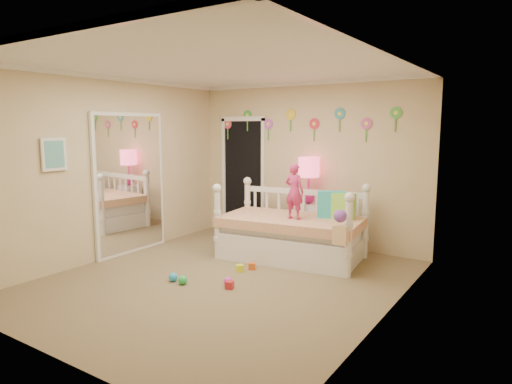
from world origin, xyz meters
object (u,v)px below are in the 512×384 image
Objects in this scene: daybed at (291,221)px; child at (294,191)px; table_lamp at (309,173)px; nightstand at (308,225)px.

child reaches higher than daybed.
table_lamp is (-0.10, 0.72, 0.63)m from daybed.
child is 1.13× the size of nightstand.
nightstand is (-0.19, 0.83, -0.66)m from child.
table_lamp reaches higher than child.
nightstand is 0.95× the size of table_lamp.
daybed is 0.96m from table_lamp.
table_lamp reaches higher than daybed.
daybed reaches higher than nightstand.
table_lamp is at bearing -9.39° from nightstand.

